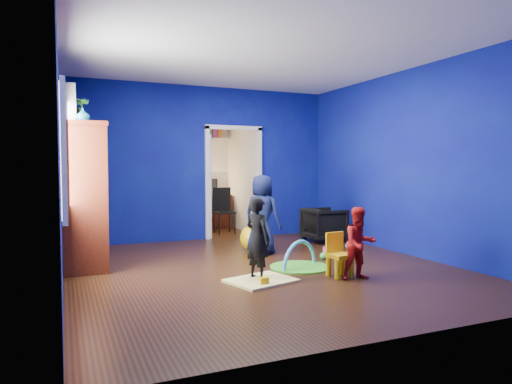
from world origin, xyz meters
name	(u,v)px	position (x,y,z in m)	size (l,w,h in m)	color
floor	(262,268)	(0.00, 0.00, 0.00)	(5.00, 5.50, 0.01)	black
ceiling	(262,52)	(0.00, 0.00, 2.90)	(5.00, 5.50, 0.01)	white
wall_back	(204,163)	(0.00, 2.75, 1.45)	(5.00, 0.02, 2.90)	#0B0A74
wall_front	(403,158)	(0.00, -2.75, 1.45)	(5.00, 0.02, 2.90)	#0B0A74
wall_left	(60,161)	(-2.50, 0.00, 1.45)	(0.02, 5.50, 2.90)	#0B0A74
wall_right	(409,162)	(2.50, 0.00, 1.45)	(0.02, 5.50, 2.90)	#0B0A74
alcove	(219,173)	(0.60, 3.62, 1.25)	(1.00, 1.75, 2.50)	silver
armchair	(324,225)	(1.98, 1.63, 0.31)	(0.67, 0.69, 0.63)	black
child_black	(258,239)	(-0.31, -0.56, 0.51)	(0.37, 0.24, 1.01)	black
child_navy	(262,214)	(0.43, 0.98, 0.63)	(0.61, 0.40, 1.26)	#0E1134
toddler_red	(360,243)	(0.85, -1.02, 0.44)	(0.43, 0.34, 0.89)	red
vase	(83,115)	(-2.22, 0.72, 2.05)	(0.17, 0.17, 0.18)	#0C5362
potted_plant	(81,112)	(-2.22, 1.24, 2.15)	(0.22, 0.22, 0.38)	#338A32
tv_armoire	(83,196)	(-2.22, 1.02, 0.98)	(0.58, 1.14, 1.96)	#3B1709
crt_tv	(87,193)	(-2.18, 1.02, 1.02)	(0.46, 0.70, 0.54)	silver
yellow_blanket	(261,281)	(-0.31, -0.66, 0.01)	(0.75, 0.60, 0.03)	#F2E07A
hopper_ball	(253,238)	(0.38, 1.23, 0.22)	(0.43, 0.43, 0.43)	yellow
kid_chair	(340,257)	(0.70, -0.82, 0.25)	(0.28, 0.28, 0.50)	yellow
play_mat	(300,267)	(0.48, -0.17, 0.01)	(0.82, 0.82, 0.02)	green
toy_arch	(300,266)	(0.48, -0.17, 0.02)	(0.74, 0.74, 0.05)	#3F8CD8
window_left	(61,153)	(-2.48, 0.35, 1.55)	(0.03, 0.95, 1.55)	white
curtain	(71,177)	(-2.37, 0.90, 1.25)	(0.14, 0.42, 2.40)	slate
doorway	(234,184)	(0.60, 2.75, 1.05)	(1.16, 0.10, 2.10)	white
study_desk	(211,211)	(0.60, 4.26, 0.38)	(0.88, 0.44, 0.75)	#3D140A
desk_monitor	(209,186)	(0.60, 4.38, 0.95)	(0.40, 0.05, 0.32)	black
desk_lamp	(198,187)	(0.32, 4.32, 0.93)	(0.14, 0.14, 0.14)	#FFD88C
folding_chair	(224,211)	(0.60, 3.30, 0.46)	(0.40, 0.40, 0.92)	black
book_shelf	(209,139)	(0.60, 4.37, 2.02)	(0.88, 0.24, 0.04)	white
toy_0	(346,260)	(1.23, -0.18, 0.05)	(0.10, 0.08, 0.10)	#D74723
toy_1	(349,246)	(1.94, 0.80, 0.06)	(0.11, 0.11, 0.11)	blue
toy_2	(264,282)	(-0.36, -0.85, 0.05)	(0.10, 0.08, 0.10)	#E2A80B
toy_3	(323,256)	(1.09, 0.20, 0.06)	(0.11, 0.11, 0.11)	green
toy_4	(327,250)	(1.41, 0.62, 0.05)	(0.10, 0.08, 0.10)	#D750A8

